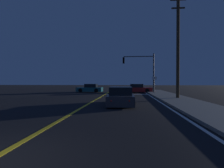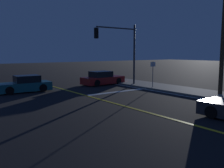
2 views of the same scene
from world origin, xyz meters
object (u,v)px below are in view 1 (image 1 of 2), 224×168
at_px(car_distant_tail_red, 138,89).
at_px(street_sign_corner, 155,82).
at_px(car_parked_curb_teal, 90,89).
at_px(traffic_signal_near_right, 142,67).
at_px(utility_pole_right, 178,45).
at_px(car_side_waiting_charcoal, 121,97).

bearing_deg(car_distant_tail_red, street_sign_corner, 17.64).
xyz_separation_m(car_parked_curb_teal, traffic_signal_near_right, (8.22, -2.23, 3.32)).
xyz_separation_m(car_distant_tail_red, utility_pole_right, (3.28, -10.58, 4.70)).
relative_size(car_parked_curb_teal, utility_pole_right, 0.41).
bearing_deg(street_sign_corner, car_distant_tail_red, 110.30).
bearing_deg(utility_pole_right, car_side_waiting_charcoal, -139.91).
distance_m(car_parked_curb_teal, car_side_waiting_charcoal, 16.07).
distance_m(car_side_waiting_charcoal, traffic_signal_near_right, 13.50).
distance_m(car_parked_curb_teal, traffic_signal_near_right, 9.14).
bearing_deg(car_parked_curb_teal, utility_pole_right, -131.30).
height_order(car_parked_curb_teal, street_sign_corner, street_sign_corner).
xyz_separation_m(car_parked_curb_teal, utility_pole_right, (10.97, -10.53, 4.70)).
relative_size(car_distant_tail_red, utility_pole_right, 0.43).
height_order(car_distant_tail_red, car_side_waiting_charcoal, same).
relative_size(traffic_signal_near_right, utility_pole_right, 0.56).
xyz_separation_m(car_parked_curb_teal, car_side_waiting_charcoal, (5.60, -15.06, 0.00)).
height_order(car_parked_curb_teal, utility_pole_right, utility_pole_right).
bearing_deg(car_distant_tail_red, utility_pole_right, 14.56).
bearing_deg(car_parked_curb_teal, car_distant_tail_red, -87.11).
distance_m(car_side_waiting_charcoal, utility_pole_right, 8.45).
bearing_deg(utility_pole_right, street_sign_corner, 104.28).
distance_m(utility_pole_right, street_sign_corner, 6.75).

